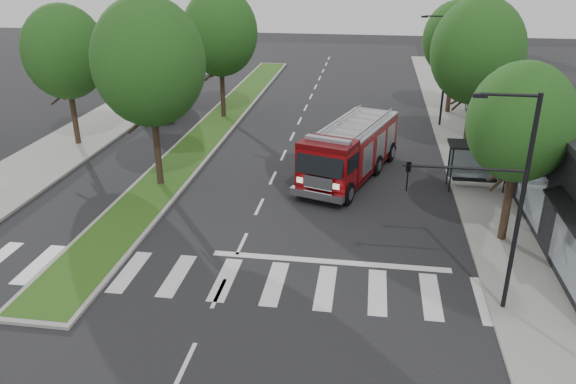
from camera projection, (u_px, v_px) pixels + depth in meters
name	position (u px, v px, depth m)	size (l,w,h in m)	color
ground	(242.00, 244.00, 25.04)	(140.00, 140.00, 0.00)	black
sidewalk_right	(492.00, 176.00, 32.40)	(5.00, 80.00, 0.15)	gray
sidewalk_left	(56.00, 153.00, 36.06)	(5.00, 80.00, 0.15)	gray
median	(217.00, 124.00, 42.18)	(3.00, 50.00, 0.15)	gray
bus_shelter	(478.00, 153.00, 30.12)	(3.20, 1.60, 2.61)	black
tree_right_near	(521.00, 123.00, 23.12)	(4.40, 4.40, 8.05)	black
tree_right_mid	(477.00, 52.00, 33.65)	(5.60, 5.60, 9.72)	black
tree_right_far	(455.00, 39.00, 42.99)	(5.00, 5.00, 8.73)	black
tree_median_near	(149.00, 62.00, 28.62)	(5.80, 5.80, 10.16)	black
tree_median_far	(220.00, 33.00, 41.47)	(5.60, 5.60, 9.72)	black
tree_left_mid	(65.00, 52.00, 35.41)	(5.20, 5.20, 9.16)	black
streetlight_right_near	(496.00, 191.00, 18.71)	(4.08, 0.22, 8.00)	black
streetlight_right_far	(444.00, 66.00, 40.05)	(2.11, 0.20, 8.00)	black
fire_engine	(350.00, 151.00, 31.87)	(5.65, 9.96, 3.31)	#4F0406
city_bus	(157.00, 92.00, 45.94)	(2.39, 10.21, 2.84)	#B4B4B8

